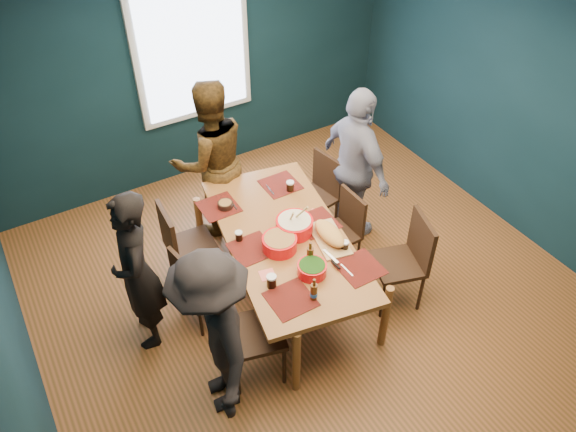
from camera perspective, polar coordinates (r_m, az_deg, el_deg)
name	(u,v)px	position (r m, az deg, el deg)	size (l,w,h in m)	color
room	(296,167)	(4.86, 0.86, 5.03)	(5.01, 5.01, 2.71)	#99542C
dining_table	(285,242)	(5.09, -0.31, -2.62)	(1.37, 2.21, 0.78)	brown
chair_left_far	(181,242)	(5.39, -10.81, -2.61)	(0.46, 0.46, 0.97)	#301D10
chair_left_mid	(195,283)	(5.08, -9.46, -6.71)	(0.45, 0.45, 0.87)	#301D10
chair_left_near	(242,328)	(4.60, -4.68, -11.30)	(0.56, 0.56, 1.02)	#301D10
chair_right_far	(320,189)	(5.99, 3.27, 2.79)	(0.47, 0.47, 0.90)	#301D10
chair_right_mid	(344,225)	(5.60, 5.70, -0.95)	(0.39, 0.39, 0.85)	#301D10
chair_right_near	(408,255)	(5.29, 12.12, -3.90)	(0.55, 0.55, 0.97)	#301D10
person_far_left	(137,273)	(4.86, -15.10, -5.61)	(0.58, 0.38, 1.59)	black
person_back	(211,160)	(5.85, -7.84, 5.64)	(0.85, 0.67, 1.76)	black
person_right	(356,167)	(5.77, 6.91, 4.99)	(1.01, 0.42, 1.72)	silver
person_near_left	(214,336)	(4.31, -7.55, -12.00)	(1.04, 0.60, 1.61)	black
bowl_salad	(280,243)	(4.87, -0.86, -2.75)	(0.31, 0.31, 0.13)	red
bowl_dumpling	(294,225)	(5.03, 0.66, -0.93)	(0.34, 0.34, 0.31)	red
bowl_herbs	(312,269)	(4.67, 2.45, -5.37)	(0.25, 0.25, 0.11)	red
cutting_board	(330,235)	(4.97, 4.25, -1.92)	(0.34, 0.63, 0.14)	tan
small_bowl	(225,205)	(5.35, -6.39, 1.16)	(0.15, 0.15, 0.06)	black
beer_bottle_a	(314,292)	(4.47, 2.64, -7.71)	(0.06, 0.06, 0.22)	#46250C
beer_bottle_b	(310,255)	(4.74, 2.26, -3.96)	(0.06, 0.06, 0.23)	#46250C
cola_glass_a	(271,281)	(4.57, -1.69, -6.59)	(0.08, 0.08, 0.12)	black
cola_glass_b	(345,245)	(4.90, 5.81, -2.98)	(0.07, 0.07, 0.09)	black
cola_glass_c	(290,186)	(5.50, 0.22, 3.08)	(0.08, 0.08, 0.11)	black
cola_glass_d	(239,236)	(4.98, -5.02, -2.01)	(0.07, 0.07, 0.09)	black
napkin_a	(315,216)	(5.25, 2.77, 0.02)	(0.16, 0.16, 0.00)	#EC6E63
napkin_b	(267,275)	(4.70, -2.11, -5.99)	(0.13, 0.13, 0.00)	#EC6E63
napkin_c	(355,268)	(4.78, 6.77, -5.30)	(0.14, 0.14, 0.00)	#EC6E63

